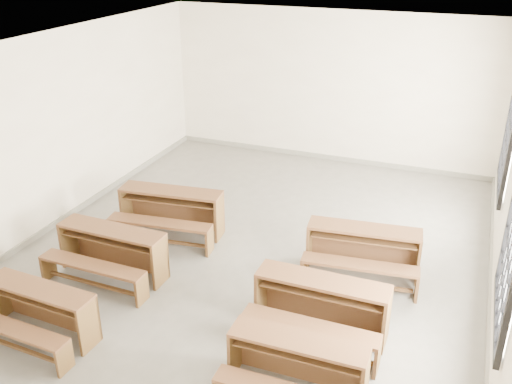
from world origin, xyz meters
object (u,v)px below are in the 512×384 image
at_px(desk_set_5, 363,248).
at_px(desk_set_0, 39,309).
at_px(desk_set_3, 296,364).
at_px(desk_set_1, 111,249).
at_px(desk_set_2, 170,209).
at_px(desk_set_4, 321,303).

bearing_deg(desk_set_5, desk_set_0, -146.62).
relative_size(desk_set_3, desk_set_5, 0.89).
bearing_deg(desk_set_0, desk_set_1, 91.87).
xyz_separation_m(desk_set_0, desk_set_3, (3.25, 0.22, 0.01)).
distance_m(desk_set_1, desk_set_5, 3.65).
distance_m(desk_set_2, desk_set_3, 4.07).
height_order(desk_set_0, desk_set_4, desk_set_4).
relative_size(desk_set_0, desk_set_4, 0.92).
xyz_separation_m(desk_set_0, desk_set_5, (3.41, 2.86, 0.04)).
xyz_separation_m(desk_set_0, desk_set_4, (3.21, 1.31, 0.05)).
xyz_separation_m(desk_set_2, desk_set_4, (3.00, -1.61, -0.01)).
distance_m(desk_set_0, desk_set_5, 4.45).
xyz_separation_m(desk_set_0, desk_set_2, (0.20, 2.92, 0.06)).
xyz_separation_m(desk_set_3, desk_set_5, (0.16, 2.64, 0.03)).
xyz_separation_m(desk_set_1, desk_set_4, (3.19, -0.18, 0.01)).
height_order(desk_set_1, desk_set_4, desk_set_4).
height_order(desk_set_2, desk_set_5, desk_set_2).
bearing_deg(desk_set_1, desk_set_3, -20.46).
xyz_separation_m(desk_set_1, desk_set_5, (3.39, 1.36, -0.00)).
height_order(desk_set_1, desk_set_5, same).
height_order(desk_set_4, desk_set_5, desk_set_4).
distance_m(desk_set_1, desk_set_2, 1.44).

